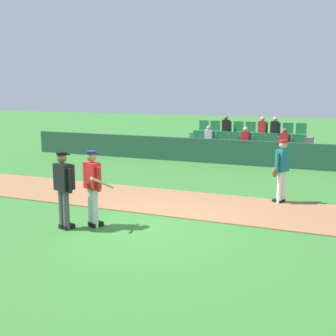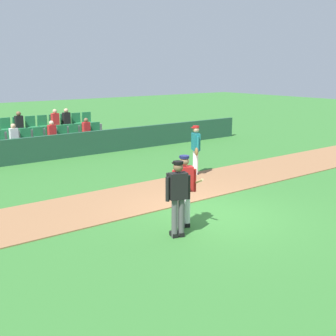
# 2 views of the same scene
# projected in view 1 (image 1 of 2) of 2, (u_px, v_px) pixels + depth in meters

# --- Properties ---
(ground_plane) EXTENTS (80.00, 80.00, 0.00)m
(ground_plane) POSITION_uv_depth(u_px,v_px,m) (142.00, 230.00, 9.85)
(ground_plane) COLOR #33702D
(infield_dirt_path) EXTENTS (28.00, 2.69, 0.03)m
(infield_dirt_path) POSITION_uv_depth(u_px,v_px,m) (182.00, 203.00, 12.12)
(infield_dirt_path) COLOR #936642
(infield_dirt_path) RESTS_ON ground
(dugout_fence) EXTENTS (20.00, 0.16, 1.03)m
(dugout_fence) POSITION_uv_depth(u_px,v_px,m) (240.00, 153.00, 18.12)
(dugout_fence) COLOR #234C38
(dugout_fence) RESTS_ON ground
(stadium_bleachers) EXTENTS (5.55, 2.10, 1.90)m
(stadium_bleachers) POSITION_uv_depth(u_px,v_px,m) (247.00, 148.00, 19.44)
(stadium_bleachers) COLOR slate
(stadium_bleachers) RESTS_ON ground
(batter_red_jersey) EXTENTS (0.62, 0.80, 1.76)m
(batter_red_jersey) POSITION_uv_depth(u_px,v_px,m) (93.00, 186.00, 9.95)
(batter_red_jersey) COLOR silver
(batter_red_jersey) RESTS_ON ground
(umpire_home_plate) EXTENTS (0.57, 0.39, 1.76)m
(umpire_home_plate) POSITION_uv_depth(u_px,v_px,m) (64.00, 186.00, 9.79)
(umpire_home_plate) COLOR #4C4C4C
(umpire_home_plate) RESTS_ON ground
(runner_teal_jersey) EXTENTS (0.44, 0.61, 1.76)m
(runner_teal_jersey) POSITION_uv_depth(u_px,v_px,m) (282.00, 169.00, 12.00)
(runner_teal_jersey) COLOR white
(runner_teal_jersey) RESTS_ON ground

